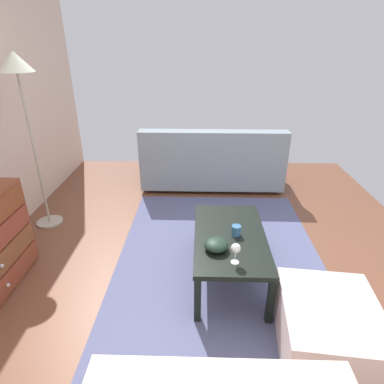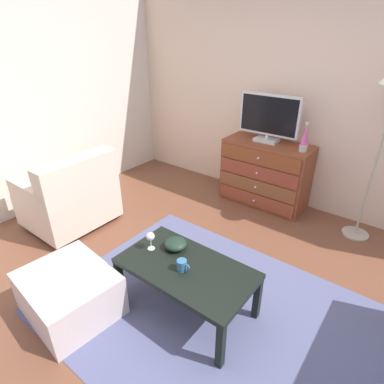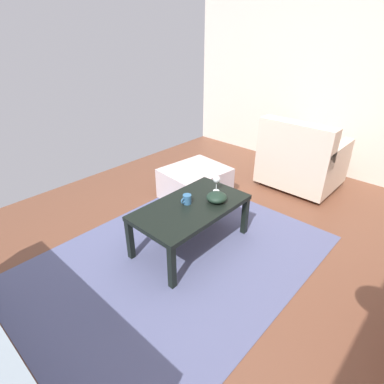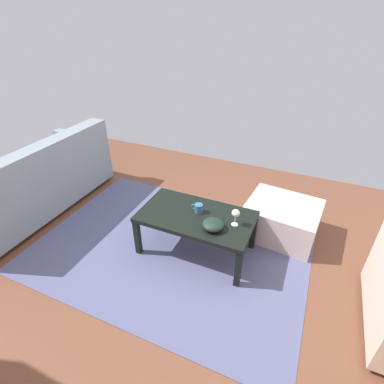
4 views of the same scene
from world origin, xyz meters
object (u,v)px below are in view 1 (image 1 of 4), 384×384
object	(u,v)px
coffee_table	(230,240)
couch_large	(212,162)
standing_lamp	(19,81)
ottoman	(328,328)
wine_glass	(236,249)
bowl_decorative	(216,245)
mug	(236,230)

from	to	relation	value
coffee_table	couch_large	distance (m)	1.98
standing_lamp	ottoman	bearing A→B (deg)	-121.61
wine_glass	bowl_decorative	distance (m)	0.21
mug	bowl_decorative	distance (m)	0.27
couch_large	standing_lamp	size ratio (longest dim) A/B	1.06
coffee_table	couch_large	world-z (taller)	couch_large
coffee_table	standing_lamp	distance (m)	2.41
mug	wine_glass	bearing A→B (deg)	173.34
coffee_table	couch_large	size ratio (longest dim) A/B	0.55
wine_glass	couch_large	world-z (taller)	couch_large
wine_glass	ottoman	bearing A→B (deg)	-120.56
ottoman	bowl_decorative	bearing A→B (deg)	54.94
bowl_decorative	mug	bearing A→B (deg)	-39.30
bowl_decorative	couch_large	world-z (taller)	couch_large
standing_lamp	couch_large	bearing A→B (deg)	-58.73
mug	couch_large	world-z (taller)	couch_large
mug	bowl_decorative	world-z (taller)	mug
coffee_table	ottoman	bearing A→B (deg)	-140.18
wine_glass	standing_lamp	bearing A→B (deg)	58.08
standing_lamp	bowl_decorative	bearing A→B (deg)	-120.20
wine_glass	coffee_table	bearing A→B (deg)	0.92
wine_glass	mug	xyz separation A→B (m)	(0.36, -0.04, -0.07)
coffee_table	wine_glass	bearing A→B (deg)	-179.08
coffee_table	wine_glass	world-z (taller)	wine_glass
coffee_table	mug	xyz separation A→B (m)	(0.00, -0.05, 0.09)
wine_glass	standing_lamp	xyz separation A→B (m)	(1.21, 1.95, 0.98)
coffee_table	couch_large	bearing A→B (deg)	2.61
mug	couch_large	bearing A→B (deg)	4.00
bowl_decorative	couch_large	xyz separation A→B (m)	(2.18, -0.03, -0.14)
couch_large	ottoman	xyz separation A→B (m)	(-2.68, -0.68, -0.15)
couch_large	coffee_table	bearing A→B (deg)	-177.39
bowl_decorative	standing_lamp	world-z (taller)	standing_lamp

